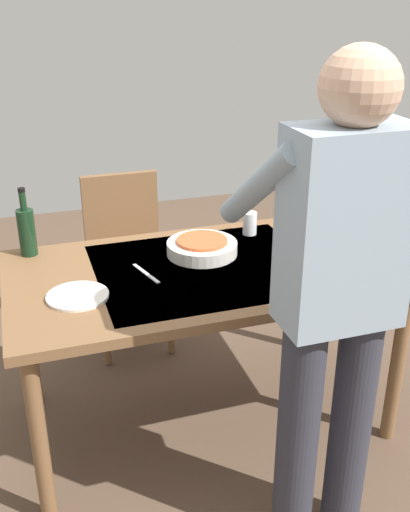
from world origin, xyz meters
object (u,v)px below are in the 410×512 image
(dining_table, at_px, (205,284))
(water_cup_near_right, at_px, (250,223))
(chair_near, at_px, (126,250))
(serving_bowl_pasta, at_px, (202,247))
(person_server, at_px, (335,294))
(wine_glass_right, at_px, (371,259))
(dinner_plate_near, at_px, (78,296))
(wine_glass_left, at_px, (289,248))
(water_cup_near_left, at_px, (314,211))
(wine_bottle, at_px, (27,230))

(dining_table, height_order, water_cup_near_right, water_cup_near_right)
(chair_near, bearing_deg, serving_bowl_pasta, 106.78)
(chair_near, relative_size, person_server, 0.54)
(wine_glass_right, relative_size, dinner_plate_near, 0.66)
(water_cup_near_right, distance_m, dinner_plate_near, 0.92)
(dinner_plate_near, bearing_deg, chair_near, -110.92)
(serving_bowl_pasta, bearing_deg, wine_glass_right, 138.76)
(person_server, relative_size, wine_glass_left, 11.19)
(dining_table, distance_m, serving_bowl_pasta, 0.17)
(wine_glass_left, xyz_separation_m, water_cup_near_right, (-0.00, -0.42, -0.05))
(dining_table, bearing_deg, wine_glass_left, 155.16)
(wine_glass_right, bearing_deg, water_cup_near_left, -99.67)
(water_cup_near_right, bearing_deg, dining_table, 42.13)
(dining_table, xyz_separation_m, wine_bottle, (0.67, -0.35, 0.19))
(water_cup_near_right, bearing_deg, person_server, 83.24)
(dining_table, xyz_separation_m, water_cup_near_left, (-0.67, -0.34, 0.13))
(serving_bowl_pasta, relative_size, dinner_plate_near, 1.30)
(person_server, height_order, dinner_plate_near, person_server)
(wine_glass_left, height_order, wine_glass_right, same)
(serving_bowl_pasta, bearing_deg, dinner_plate_near, 22.57)
(wine_glass_left, bearing_deg, water_cup_near_left, -127.32)
(water_cup_near_right, bearing_deg, dinner_plate_near, 24.45)
(water_cup_near_right, bearing_deg, wine_glass_left, 89.55)
(wine_glass_left, relative_size, wine_glass_right, 1.00)
(person_server, bearing_deg, wine_bottle, -50.45)
(wine_glass_right, xyz_separation_m, water_cup_near_right, (0.25, -0.61, -0.05))
(dining_table, xyz_separation_m, person_server, (-0.19, 0.69, 0.27))
(chair_near, bearing_deg, dining_table, 102.33)
(wine_bottle, relative_size, water_cup_near_right, 2.82)
(wine_bottle, distance_m, dinner_plate_near, 0.49)
(water_cup_near_left, bearing_deg, wine_glass_left, 52.68)
(person_server, distance_m, wine_glass_left, 0.57)
(water_cup_near_left, relative_size, dinner_plate_near, 0.45)
(wine_glass_left, xyz_separation_m, wine_glass_right, (-0.25, 0.19, 0.00))
(wine_bottle, relative_size, dinner_plate_near, 1.29)
(wine_glass_left, distance_m, wine_glass_right, 0.32)
(wine_glass_left, distance_m, dinner_plate_near, 0.84)
(water_cup_near_left, height_order, serving_bowl_pasta, water_cup_near_left)
(wine_bottle, distance_m, wine_glass_left, 1.09)
(dining_table, bearing_deg, serving_bowl_pasta, -102.49)
(water_cup_near_right, bearing_deg, wine_glass_right, 112.17)
(water_cup_near_left, height_order, water_cup_near_right, water_cup_near_right)
(wine_bottle, height_order, water_cup_near_right, wine_bottle)
(wine_bottle, height_order, wine_glass_left, wine_bottle)
(chair_near, bearing_deg, dinner_plate_near, 69.08)
(dining_table, height_order, chair_near, chair_near)
(wine_glass_right, relative_size, water_cup_near_left, 1.46)
(wine_glass_left, height_order, dinner_plate_near, wine_glass_left)
(wine_bottle, bearing_deg, dinner_plate_near, 107.69)
(person_server, distance_m, water_cup_near_right, 0.99)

